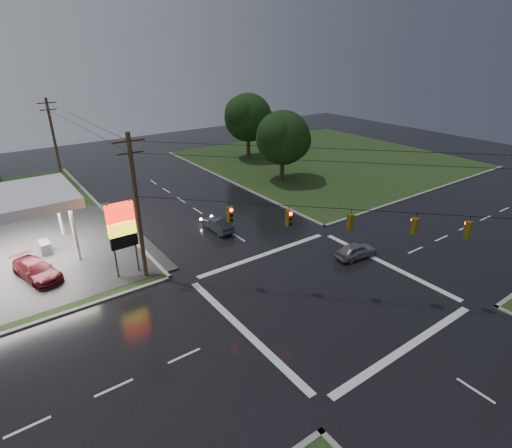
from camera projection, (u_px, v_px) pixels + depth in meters
ground at (323, 292)px, 28.58m from camera, size 120.00×120.00×0.00m
grass_ne at (326, 160)px, 61.68m from camera, size 36.00×36.00×0.08m
pylon_sign at (122, 227)px, 29.13m from camera, size 2.00×0.35×6.00m
utility_pole_nw at (137, 207)px, 28.23m from camera, size 2.20×0.32×11.00m
utility_pole_n at (54, 140)px, 49.45m from camera, size 2.20×0.32×10.50m
traffic_signals at (331, 208)px, 25.93m from camera, size 26.87×26.87×1.47m
tree_ne_near at (284, 138)px, 50.14m from camera, size 7.99×6.80×8.98m
tree_ne_far at (249, 118)px, 60.38m from camera, size 8.46×7.20×9.80m
car_north at (218, 224)px, 37.86m from camera, size 1.45×3.90×1.27m
car_crossing at (356, 250)px, 33.07m from camera, size 3.84×1.90×1.26m
car_pump at (37, 270)px, 30.01m from camera, size 3.37×5.30×1.43m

